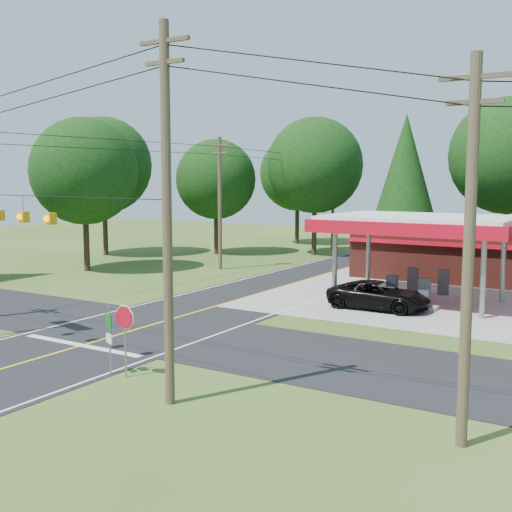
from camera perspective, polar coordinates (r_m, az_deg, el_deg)
The scene contains 15 objects.
ground at distance 30.38m, azimuth -10.26°, elevation -6.38°, with size 120.00×120.00×0.00m, color #34531D.
main_highway at distance 30.38m, azimuth -10.26°, elevation -6.36°, with size 8.00×120.00×0.02m, color black.
cross_road at distance 30.38m, azimuth -10.26°, elevation -6.35°, with size 70.00×7.00×0.02m, color black.
lane_center_yellow at distance 30.38m, azimuth -10.26°, elevation -6.33°, with size 0.15×110.00×0.00m, color yellow.
gas_canopy at distance 36.68m, azimuth 14.39°, elevation 2.55°, with size 10.60×7.40×4.88m.
convenience_store at distance 46.26m, azimuth 19.18°, elevation 0.33°, with size 16.40×7.55×3.80m.
utility_pole_near_right at distance 19.40m, azimuth -7.92°, elevation 3.96°, with size 1.80×0.30×11.50m.
utility_pole_far_left at distance 48.71m, azimuth -3.23°, elevation 4.90°, with size 1.80×0.30×10.00m.
utility_pole_right_b at distance 16.97m, azimuth 18.40°, elevation 0.68°, with size 1.80×0.30×10.00m.
utility_pole_north at distance 62.77m, azimuth 6.85°, elevation 4.91°, with size 0.30×0.30×9.50m.
overhead_beacons at distance 26.25m, azimuth -21.01°, elevation 4.88°, with size 17.04×2.04×1.03m.
treeline_backdrop at distance 49.73m, azimuth 9.25°, elevation 7.49°, with size 70.27×51.59×13.30m.
suv_car at distance 34.69m, azimuth 10.86°, elevation -3.47°, with size 5.36×5.36×1.49m, color black.
octagonal_stop_sign at distance 22.85m, azimuth -11.60°, elevation -5.85°, with size 0.90×0.11×2.60m.
route_sign_post at distance 23.39m, azimuth -12.92°, elevation -6.69°, with size 0.48×0.24×2.51m.
Camera 1 is at (19.84, -21.94, 6.96)m, focal length 45.00 mm.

